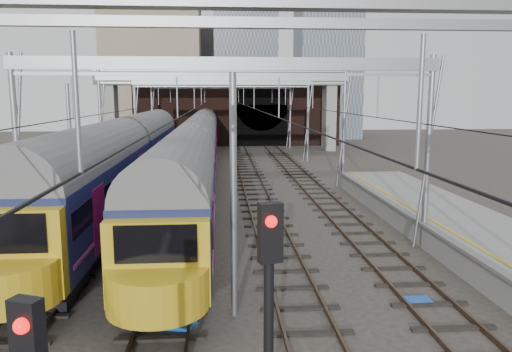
{
  "coord_description": "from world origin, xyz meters",
  "views": [
    {
      "loc": [
        -0.4,
        -11.84,
        6.39
      ],
      "look_at": [
        1.43,
        12.67,
        2.4
      ],
      "focal_mm": 35.0,
      "sensor_mm": 36.0,
      "label": 1
    }
  ],
  "objects": [
    {
      "name": "overhead_line",
      "position": [
        0.0,
        21.49,
        6.57
      ],
      "size": [
        16.8,
        80.0,
        8.0
      ],
      "color": "gray",
      "rests_on": "ground"
    },
    {
      "name": "retaining_wall",
      "position": [
        1.4,
        51.93,
        4.33
      ],
      "size": [
        28.0,
        2.75,
        9.0
      ],
      "color": "black",
      "rests_on": "ground"
    },
    {
      "name": "tracks",
      "position": [
        0.0,
        15.0,
        0.02
      ],
      "size": [
        14.4,
        80.0,
        0.22
      ],
      "color": "#4C3828",
      "rests_on": "ground"
    },
    {
      "name": "equip_cover_a",
      "position": [
        -2.0,
        1.53,
        0.05
      ],
      "size": [
        1.08,
        0.9,
        0.11
      ],
      "primitive_type": "cube",
      "rotation": [
        0.0,
        0.0,
        -0.29
      ],
      "color": "blue",
      "rests_on": "ground"
    },
    {
      "name": "equip_cover_b",
      "position": [
        -1.62,
        1.42,
        0.06
      ],
      "size": [
        1.12,
        0.97,
        0.11
      ],
      "primitive_type": "cube",
      "rotation": [
        0.0,
        0.0,
        -0.39
      ],
      "color": "blue",
      "rests_on": "ground"
    },
    {
      "name": "overbridge",
      "position": [
        0.0,
        46.0,
        7.27
      ],
      "size": [
        28.0,
        3.0,
        9.25
      ],
      "color": "gray",
      "rests_on": "ground"
    },
    {
      "name": "ground",
      "position": [
        0.0,
        0.0,
        0.0
      ],
      "size": [
        160.0,
        160.0,
        0.0
      ],
      "primitive_type": "plane",
      "color": "#38332D",
      "rests_on": "ground"
    },
    {
      "name": "equip_cover_c",
      "position": [
        5.76,
        2.51,
        0.05
      ],
      "size": [
        0.78,
        0.55,
        0.09
      ],
      "primitive_type": "cube",
      "rotation": [
        0.0,
        0.0,
        0.01
      ],
      "color": "blue",
      "rests_on": "ground"
    },
    {
      "name": "signal_near_centre",
      "position": [
        0.33,
        -4.77,
        3.07
      ],
      "size": [
        0.38,
        0.47,
        4.87
      ],
      "rotation": [
        0.0,
        0.0,
        0.26
      ],
      "color": "black",
      "rests_on": "ground"
    },
    {
      "name": "train_main",
      "position": [
        -2.0,
        32.63,
        2.48
      ],
      "size": [
        2.79,
        64.59,
        4.81
      ],
      "color": "black",
      "rests_on": "ground"
    },
    {
      "name": "city_skyline",
      "position": [
        2.73,
        70.48,
        17.09
      ],
      "size": [
        37.5,
        27.5,
        60.0
      ],
      "color": "tan",
      "rests_on": "ground"
    },
    {
      "name": "train_second",
      "position": [
        -6.0,
        18.46,
        2.61
      ],
      "size": [
        3.01,
        34.76,
        5.1
      ],
      "color": "black",
      "rests_on": "ground"
    }
  ]
}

